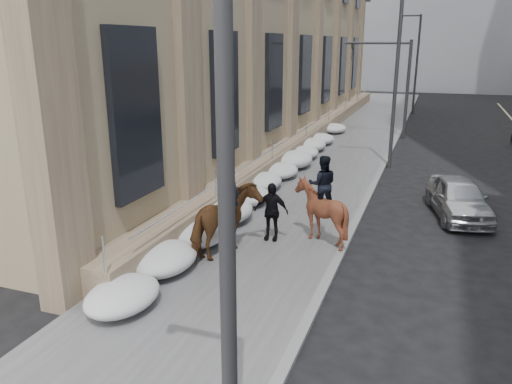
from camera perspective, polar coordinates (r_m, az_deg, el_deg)
ground at (r=12.85m, az=-4.49°, el=-10.36°), size 140.00×140.00×0.00m
sidewalk at (r=21.73m, az=6.35°, el=1.21°), size 5.00×80.00×0.12m
curb at (r=21.31m, az=13.20°, el=0.54°), size 0.24×80.00×0.12m
bg_building_far at (r=83.20m, az=13.09°, el=19.21°), size 24.00×12.00×20.00m
streetlight_near at (r=5.01m, az=-5.14°, el=2.06°), size 1.71×0.24×8.00m
streetlight_mid at (r=24.51m, az=15.40°, el=13.21°), size 1.71×0.24×8.00m
streetlight_far at (r=44.46m, az=17.74°, el=14.36°), size 1.71×0.24×8.00m
traffic_signal at (r=32.56m, az=15.39°, el=12.93°), size 4.10×0.22×6.00m
snow_bank at (r=20.25m, az=1.20°, el=1.35°), size 1.70×18.10×0.76m
mounted_horse_left at (r=13.81m, az=-3.51°, el=-3.12°), size 1.61×2.49×2.64m
mounted_horse_right at (r=14.86m, az=7.41°, el=-1.68°), size 1.92×2.04×2.59m
pedestrian at (r=14.89m, az=1.74°, el=-2.23°), size 1.07×0.51×1.77m
car_silver at (r=18.62m, az=22.13°, el=-0.59°), size 2.50×4.32×1.38m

